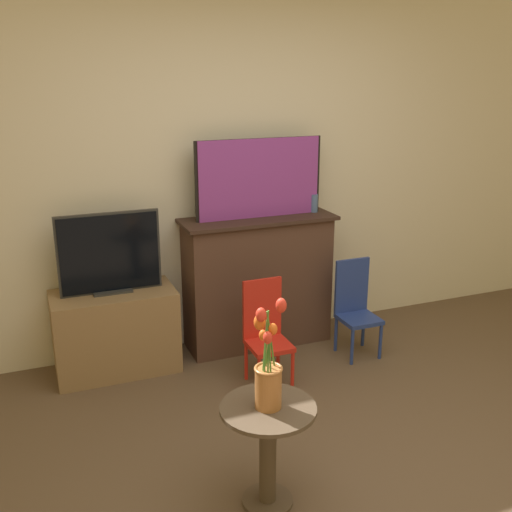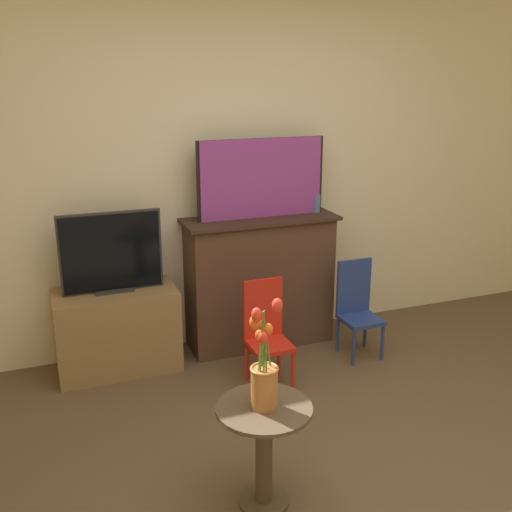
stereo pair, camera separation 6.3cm
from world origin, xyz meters
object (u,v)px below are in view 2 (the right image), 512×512
Objects in this scene: tv_monitor at (111,253)px; chair_blue at (357,306)px; painting at (262,178)px; vase_tulips at (264,374)px; chair_red at (266,330)px.

chair_blue is at bearing -12.58° from tv_monitor.
painting is at bearing 2.73° from tv_monitor.
vase_tulips is at bearing -110.93° from painting.
chair_red is (-0.19, -0.57, -0.89)m from painting.
painting reaches higher than vase_tulips.
vase_tulips reaches higher than chair_blue.
vase_tulips is (-1.21, -1.25, 0.32)m from chair_blue.
chair_blue is 1.77m from vase_tulips.
chair_blue is 1.38× the size of vase_tulips.
vase_tulips is (0.44, -1.62, -0.14)m from tv_monitor.
chair_red is at bearing -108.23° from painting.
tv_monitor is (-1.08, -0.05, -0.42)m from painting.
chair_blue is at bearing -36.18° from painting.
chair_blue is (0.76, 0.15, 0.00)m from chair_red.
chair_red and chair_blue have the same top height.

